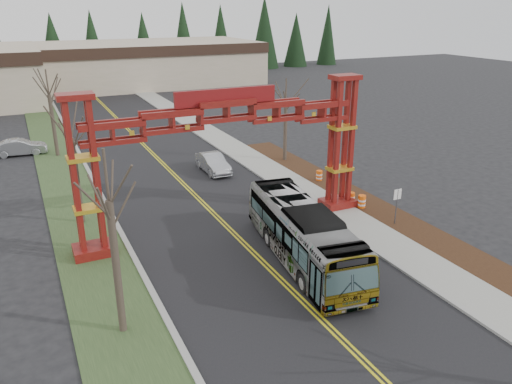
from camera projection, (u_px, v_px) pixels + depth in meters
road at (192, 193)px, 36.64m from camera, size 12.00×110.00×0.02m
lane_line_left at (191, 193)px, 36.59m from camera, size 0.12×100.00×0.01m
lane_line_right at (194, 192)px, 36.69m from camera, size 0.12×100.00×0.01m
curb_right at (267, 180)px, 39.11m from camera, size 0.30×110.00×0.15m
sidewalk_right at (283, 177)px, 39.69m from camera, size 2.60×110.00×0.14m
landscape_strip at (451, 249)px, 28.09m from camera, size 2.60×50.00×0.12m
grass_median at (78, 210)px, 33.40m from camera, size 4.00×110.00×0.08m
curb_left at (107, 205)px, 34.13m from camera, size 0.30×110.00×0.15m
gateway_arch at (227, 134)px, 28.63m from camera, size 18.20×1.60×8.90m
retail_building_east at (143, 63)px, 85.83m from camera, size 38.00×20.30×7.00m
conifer_treeline at (73, 42)px, 91.01m from camera, size 116.10×5.60×13.00m
transit_bus at (303, 234)px, 26.40m from camera, size 4.18×11.52×3.14m
silver_sedan at (213, 163)px, 40.94m from camera, size 1.62×4.61×1.52m
parked_car_far_a at (20, 147)px, 45.52m from camera, size 4.65×1.92×1.50m
bare_tree_median_near at (109, 202)px, 19.04m from camera, size 3.16×3.16×8.01m
bare_tree_median_mid at (72, 139)px, 29.72m from camera, size 3.08×3.08×7.51m
bare_tree_median_far at (49, 95)px, 43.56m from camera, size 3.32×3.32×7.75m
bare_tree_right_far at (286, 104)px, 42.38m from camera, size 3.16×3.16×7.19m
street_sign at (397, 200)px, 30.64m from camera, size 0.55×0.07×2.40m
barrel_south at (362, 202)px, 33.56m from camera, size 0.53×0.53×0.98m
barrel_mid at (351, 199)px, 34.28m from camera, size 0.48×0.48×0.90m
barrel_north at (319, 176)px, 38.80m from camera, size 0.48×0.48×0.90m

